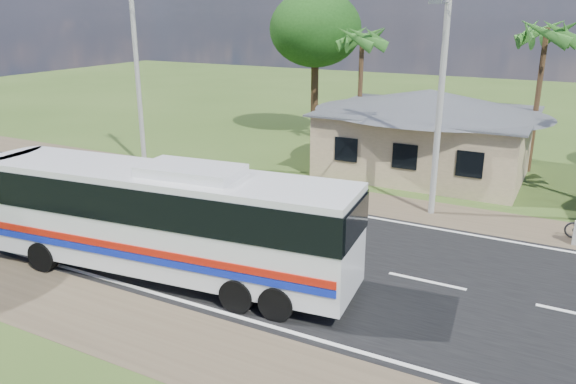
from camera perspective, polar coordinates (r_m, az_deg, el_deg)
name	(u,v)px	position (r m, az deg, el deg)	size (l,w,h in m)	color
ground	(302,255)	(20.18, 1.40, -6.39)	(120.00, 120.00, 0.00)	#31491A
road	(302,254)	(20.18, 1.40, -6.36)	(120.00, 16.00, 0.03)	black
house	(428,123)	(30.86, 14.03, 6.85)	(12.40, 10.00, 5.00)	tan
utility_poles	(434,77)	(23.75, 14.60, 11.25)	(32.80, 2.22, 11.00)	#9E9E99
palm_mid	(546,34)	(32.08, 24.76, 14.33)	(2.80, 2.80, 8.20)	#47301E
palm_far	(362,39)	(34.71, 7.55, 15.13)	(2.80, 2.80, 7.70)	#47301E
tree_behind_house	(315,29)	(38.09, 2.81, 16.16)	(6.00, 6.00, 9.61)	#47301E
coach_bus	(165,213)	(18.19, -12.35, -2.09)	(12.67, 3.90, 3.87)	silver
small_car	(24,162)	(32.89, -25.27, 2.73)	(1.50, 3.74, 1.27)	#29292B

